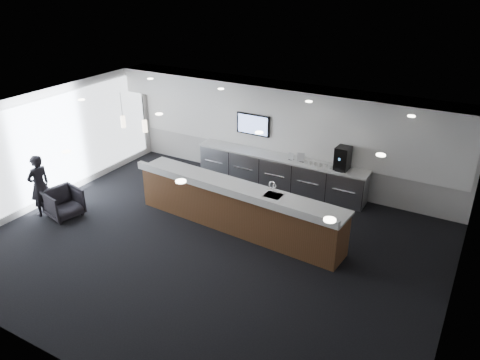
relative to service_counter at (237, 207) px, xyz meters
The scene contains 25 objects.
ground 1.21m from the service_counter, 94.80° to the right, with size 10.00×10.00×0.00m, color black.
ceiling 2.65m from the service_counter, 94.80° to the right, with size 10.00×8.00×0.02m, color black.
back_wall 3.09m from the service_counter, 91.73° to the left, with size 10.00×0.02×3.00m, color silver.
left_wall 5.28m from the service_counter, 168.28° to the right, with size 0.02×8.00×3.00m, color silver.
right_wall 5.11m from the service_counter, 12.13° to the right, with size 0.02×8.00×3.00m, color silver.
soffit_bulkhead 3.25m from the service_counter, 92.04° to the left, with size 10.00×0.90×0.70m, color white.
alcove_panel 3.09m from the service_counter, 91.74° to the left, with size 9.80×0.06×1.40m, color white.
window_blinds_wall 5.24m from the service_counter, 168.19° to the right, with size 0.04×7.36×2.55m, color silver.
back_credenza 2.59m from the service_counter, 91.97° to the left, with size 5.06×0.66×0.95m.
wall_tv 3.24m from the service_counter, 110.91° to the left, with size 1.05×0.08×0.62m.
pendant_left 3.01m from the service_counter, behind, with size 0.12×0.12×0.30m, color #FEE6C6.
pendant_right 3.61m from the service_counter, behind, with size 0.12×0.12×0.30m, color #FEE6C6.
ceiling_can_lights 2.62m from the service_counter, 94.80° to the right, with size 7.00×5.00×0.02m, color white, non-canonical shape.
service_counter is the anchor object (origin of this frame).
coffee_machine 3.18m from the service_counter, 56.63° to the left, with size 0.38×0.49×0.62m.
info_sign_left 2.56m from the service_counter, 83.49° to the left, with size 0.16×0.02×0.21m, color silver.
info_sign_right 2.63m from the service_counter, 77.30° to the left, with size 0.20×0.02×0.27m, color silver.
armchair 4.43m from the service_counter, 158.09° to the right, with size 0.79×0.81×0.74m, color black.
lounge_guest 5.02m from the service_counter, 158.49° to the right, with size 0.59×0.39×1.62m, color black.
cup_0 2.89m from the service_counter, 60.12° to the left, with size 0.10×0.10×0.09m, color white.
cup_1 2.82m from the service_counter, 62.61° to the left, with size 0.10×0.10×0.09m, color white.
cup_2 2.76m from the service_counter, 65.23° to the left, with size 0.10×0.10×0.09m, color white.
cup_3 2.70m from the service_counter, 67.95° to the left, with size 0.10×0.10×0.09m, color white.
cup_4 2.66m from the service_counter, 70.79° to the left, with size 0.10×0.10×0.09m, color white.
cup_5 2.61m from the service_counter, 73.73° to the left, with size 0.10×0.10×0.09m, color white.
Camera 1 is at (5.04, -7.48, 5.90)m, focal length 35.00 mm.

